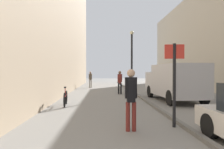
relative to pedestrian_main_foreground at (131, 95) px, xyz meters
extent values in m
plane|color=gray|center=(0.10, 7.29, -1.04)|extent=(80.00, 80.00, 0.00)
cube|color=#615F5B|center=(1.68, 7.29, -0.98)|extent=(0.16, 40.00, 0.12)
cylinder|color=maroon|center=(-0.09, 0.00, -0.62)|extent=(0.13, 0.13, 0.85)
cylinder|color=maroon|center=(0.09, 0.00, -0.62)|extent=(0.13, 0.13, 0.85)
cube|color=black|center=(0.00, 0.00, 0.17)|extent=(0.24, 0.20, 0.72)
cylinder|color=black|center=(-0.13, 0.00, 0.22)|extent=(0.10, 0.10, 0.61)
cylinder|color=black|center=(0.13, 0.00, 0.22)|extent=(0.10, 0.10, 0.61)
sphere|color=tan|center=(0.00, 0.00, 0.64)|extent=(0.23, 0.23, 0.23)
cylinder|color=gray|center=(-2.21, 15.86, -0.63)|extent=(0.12, 0.12, 0.82)
cylinder|color=gray|center=(-2.04, 15.90, -0.63)|extent=(0.12, 0.12, 0.82)
cube|color=brown|center=(-2.12, 15.88, 0.14)|extent=(0.26, 0.24, 0.70)
cylinder|color=brown|center=(-2.25, 15.85, 0.19)|extent=(0.10, 0.10, 0.60)
cylinder|color=brown|center=(-2.00, 15.91, 0.19)|extent=(0.10, 0.10, 0.60)
sphere|color=#9E755B|center=(-2.12, 15.88, 0.60)|extent=(0.23, 0.23, 0.23)
cylinder|color=black|center=(0.60, 9.61, -0.62)|extent=(0.12, 0.12, 0.84)
cylinder|color=black|center=(0.42, 9.62, -0.62)|extent=(0.12, 0.12, 0.84)
cube|color=maroon|center=(0.51, 9.62, 0.16)|extent=(0.24, 0.21, 0.71)
cylinder|color=maroon|center=(0.64, 9.61, 0.21)|extent=(0.10, 0.10, 0.61)
cylinder|color=maroon|center=(0.38, 9.63, 0.21)|extent=(0.10, 0.10, 0.61)
sphere|color=brown|center=(0.51, 9.62, 0.63)|extent=(0.23, 0.23, 0.23)
cube|color=#B7B7BC|center=(3.47, 5.40, 0.21)|extent=(2.24, 3.69, 1.81)
cube|color=#B7B7BC|center=(3.30, 7.87, -0.02)|extent=(2.10, 1.52, 1.36)
cube|color=black|center=(3.27, 8.35, 0.28)|extent=(1.69, 0.15, 0.60)
cylinder|color=black|center=(2.41, 7.67, -0.64)|extent=(0.27, 0.81, 0.80)
cylinder|color=black|center=(4.21, 7.79, -0.64)|extent=(0.27, 0.81, 0.80)
cylinder|color=black|center=(2.64, 4.26, -0.64)|extent=(0.27, 0.81, 0.80)
cylinder|color=black|center=(4.44, 4.38, -0.64)|extent=(0.27, 0.81, 0.80)
cylinder|color=black|center=(1.96, -0.71, -0.72)|extent=(0.21, 0.64, 0.64)
cylinder|color=black|center=(1.40, 0.35, 0.26)|extent=(0.10, 0.10, 2.60)
cube|color=red|center=(1.40, 0.35, 1.31)|extent=(0.60, 0.10, 0.44)
cylinder|color=black|center=(1.35, 9.04, 1.21)|extent=(0.14, 0.14, 4.50)
sphere|color=beige|center=(1.35, 9.04, 3.58)|extent=(0.28, 0.28, 0.28)
torus|color=black|center=(-2.75, 5.03, -0.68)|extent=(0.13, 0.72, 0.72)
torus|color=black|center=(-2.66, 3.99, -0.68)|extent=(0.13, 0.72, 0.72)
cylinder|color=maroon|center=(-2.70, 4.51, -0.53)|extent=(0.14, 0.95, 0.05)
cylinder|color=maroon|center=(-2.69, 4.32, -0.31)|extent=(0.04, 0.04, 0.40)
cube|color=black|center=(-2.69, 4.32, -0.09)|extent=(0.12, 0.25, 0.06)
camera|label=1|loc=(-0.83, -5.77, 0.68)|focal=32.20mm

